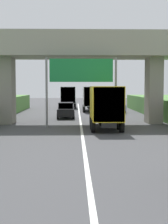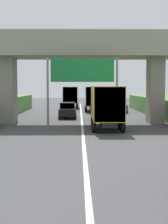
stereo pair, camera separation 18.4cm
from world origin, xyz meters
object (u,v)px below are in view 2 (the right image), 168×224
object	(u,v)px
truck_yellow	(106,105)
car_black	(68,110)
truck_white	(71,96)
overhead_highway_sign	(82,75)
truck_green	(93,97)
car_blue	(119,106)

from	to	relation	value
truck_yellow	car_black	xyz separation A→B (m)	(-3.43, 9.21, -1.08)
car_black	truck_yellow	bearing A→B (deg)	-69.60
truck_white	overhead_highway_sign	bearing A→B (deg)	-86.49
truck_green	overhead_highway_sign	bearing A→B (deg)	-95.13
truck_white	truck_green	world-z (taller)	same
truck_green	truck_yellow	bearing A→B (deg)	-89.45
truck_white	truck_green	size ratio (longest dim) A/B	1.00
truck_white	car_black	size ratio (longest dim) A/B	1.78
truck_white	car_black	distance (m)	18.10
car_black	truck_white	bearing A→B (deg)	90.37
truck_yellow	car_blue	bearing A→B (deg)	79.53
truck_yellow	truck_white	xyz separation A→B (m)	(-3.54, 27.28, 0.00)
truck_white	car_blue	size ratio (longest dim) A/B	1.78
overhead_highway_sign	truck_green	xyz separation A→B (m)	(1.72, 19.16, -2.40)
car_blue	truck_white	bearing A→B (deg)	123.13
truck_green	car_blue	xyz separation A→B (m)	(3.34, -2.70, -1.08)
truck_yellow	truck_green	size ratio (longest dim) A/B	1.00
truck_yellow	truck_green	bearing A→B (deg)	90.55
car_blue	car_black	size ratio (longest dim) A/B	1.00
overhead_highway_sign	car_blue	world-z (taller)	overhead_highway_sign
truck_yellow	car_black	size ratio (longest dim) A/B	1.78
car_blue	truck_yellow	bearing A→B (deg)	-100.47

